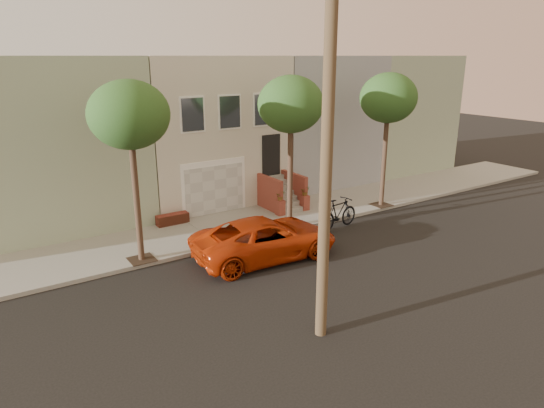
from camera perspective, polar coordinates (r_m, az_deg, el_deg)
ground at (r=17.28m, az=6.89°, el=-7.34°), size 90.00×90.00×0.00m
sidewalk at (r=21.30m, az=-2.37°, el=-2.18°), size 40.00×3.70×0.15m
house_row at (r=25.53m, az=-9.33°, el=9.11°), size 33.10×11.70×7.00m
tree_left at (r=16.63m, az=-16.61°, el=9.99°), size 2.70×2.57×6.30m
tree_mid at (r=19.52m, az=2.25°, el=11.65°), size 2.70×2.57×6.30m
tree_right at (r=23.13m, az=13.68°, el=12.06°), size 2.70×2.57×6.30m
pickup_truck at (r=17.57m, az=-0.79°, el=-4.12°), size 5.57×2.86×1.50m
motorcycle at (r=20.71m, az=7.89°, el=-1.13°), size 2.34×0.96×1.36m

